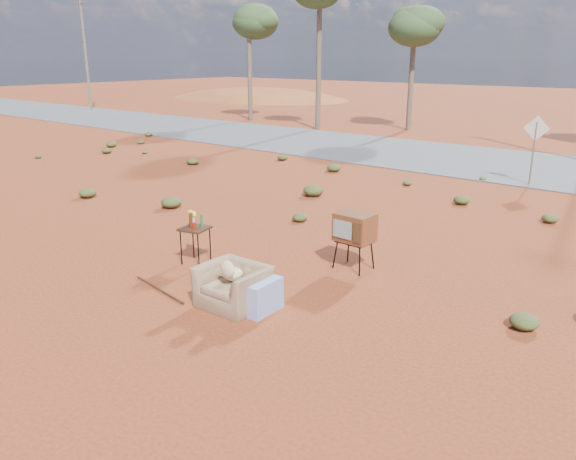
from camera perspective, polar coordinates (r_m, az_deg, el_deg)
The scene contains 12 objects.
ground at distance 10.04m, azimuth -5.94°, elevation -6.12°, with size 140.00×140.00×0.00m, color brown.
highway at distance 22.78m, azimuth 21.86°, elevation 6.13°, with size 140.00×7.00×0.04m, color #565659.
dirt_mound at distance 54.68m, azimuth -3.06°, elevation 13.21°, with size 26.00×18.00×2.00m, color #A15726.
armchair at distance 9.25m, azimuth -5.10°, elevation -5.31°, with size 1.26×0.84×0.92m.
tv_unit at distance 10.77m, azimuth 6.78°, elevation 0.20°, with size 0.71×0.58×1.12m.
side_table at distance 11.22m, azimuth -9.51°, elevation 0.44°, with size 0.62×0.62×1.04m.
rusty_bar at distance 10.23m, azimuth -12.93°, elevation -5.90°, with size 0.04×0.04×1.59m, color #452312.
road_sign at distance 19.30m, azimuth 23.81°, elevation 8.54°, with size 0.78×0.06×2.19m.
eucalyptus_far_left at distance 36.16m, azimuth -4.01°, elevation 20.47°, with size 3.20×3.20×7.10m.
eucalyptus_near_left at distance 32.00m, azimuth 12.75°, elevation 19.63°, with size 3.20×3.20×6.60m.
utility_pole_west at distance 45.41m, azimuth -19.89°, elevation 16.63°, with size 1.40×0.20×8.00m.
scrub_patch at distance 13.70m, azimuth 4.65°, elevation 1.02°, with size 17.49×8.07×0.33m.
Camera 1 is at (6.58, -6.45, 3.99)m, focal length 35.00 mm.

